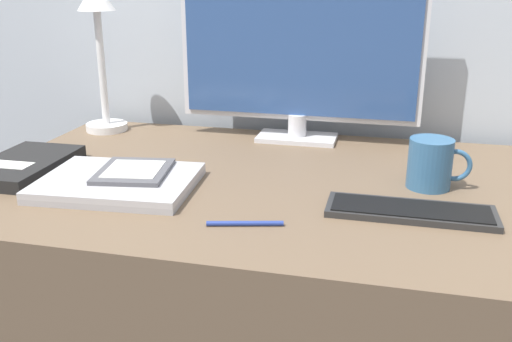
% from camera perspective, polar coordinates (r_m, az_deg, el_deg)
% --- Properties ---
extents(desk, '(1.32, 0.79, 0.72)m').
position_cam_1_polar(desk, '(1.37, 2.64, -15.32)').
color(desk, brown).
rests_on(desk, ground_plane).
extents(monitor, '(0.62, 0.11, 0.48)m').
position_cam_1_polar(monitor, '(1.46, 4.36, 12.74)').
color(monitor, silver).
rests_on(monitor, desk).
extents(keyboard, '(0.30, 0.10, 0.01)m').
position_cam_1_polar(keyboard, '(1.07, 15.19, -3.87)').
color(keyboard, '#282828').
rests_on(keyboard, desk).
extents(laptop, '(0.32, 0.26, 0.02)m').
position_cam_1_polar(laptop, '(1.19, -13.60, -1.13)').
color(laptop, '#A3A3A8').
rests_on(laptop, desk).
extents(ereader, '(0.16, 0.18, 0.01)m').
position_cam_1_polar(ereader, '(1.20, -12.13, -0.01)').
color(ereader, '#4C4C51').
rests_on(ereader, laptop).
extents(desk_lamp, '(0.11, 0.11, 0.40)m').
position_cam_1_polar(desk_lamp, '(1.61, -15.43, 12.90)').
color(desk_lamp, white).
rests_on(desk_lamp, desk).
extents(notebook, '(0.16, 0.27, 0.03)m').
position_cam_1_polar(notebook, '(1.35, -22.29, 0.51)').
color(notebook, black).
rests_on(notebook, desk).
extents(coffee_mug, '(0.13, 0.09, 0.10)m').
position_cam_1_polar(coffee_mug, '(1.20, 17.12, 0.72)').
color(coffee_mug, '#336089').
rests_on(coffee_mug, desk).
extents(pen, '(0.13, 0.04, 0.01)m').
position_cam_1_polar(pen, '(0.99, -1.11, -5.27)').
color(pen, navy).
rests_on(pen, desk).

